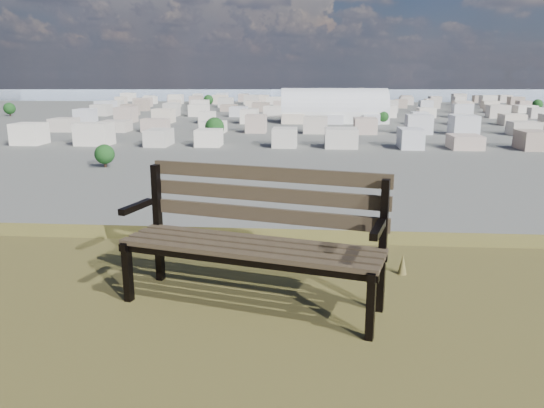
{
  "coord_description": "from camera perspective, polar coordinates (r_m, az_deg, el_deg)",
  "views": [
    {
      "loc": [
        1.61,
        -1.2,
        26.68
      ],
      "look_at": [
        1.17,
        4.44,
        25.3
      ],
      "focal_mm": 35.0,
      "sensor_mm": 36.0,
      "label": 1
    }
  ],
  "objects": [
    {
      "name": "park_bench",
      "position": [
        3.93,
        -1.76,
        -2.77
      ],
      "size": [
        2.0,
        1.08,
        1.0
      ],
      "rotation": [
        0.0,
        0.0,
        -0.26
      ],
      "color": "#3B3122",
      "rests_on": "hilltop_mesa"
    },
    {
      "name": "arena",
      "position": [
        312.23,
        6.63,
        9.83
      ],
      "size": [
        61.34,
        28.16,
        25.44
      ],
      "rotation": [
        0.0,
        0.0,
        0.05
      ],
      "color": "silver",
      "rests_on": "ground"
    },
    {
      "name": "city_blocks",
      "position": [
        396.32,
        4.33,
        10.32
      ],
      "size": [
        395.0,
        361.0,
        7.0
      ],
      "color": "beige",
      "rests_on": "ground"
    },
    {
      "name": "city_trees",
      "position": [
        322.16,
        -0.51,
        9.83
      ],
      "size": [
        406.52,
        387.2,
        9.98
      ],
      "color": "#302018",
      "rests_on": "ground"
    },
    {
      "name": "bay_water",
      "position": [
        901.59,
        4.49,
        11.98
      ],
      "size": [
        2400.0,
        700.0,
        0.12
      ],
      "primitive_type": "cube",
      "color": "#8096A2",
      "rests_on": "ground"
    },
    {
      "name": "far_hills",
      "position": [
        1405.51,
        2.01,
        13.66
      ],
      "size": [
        2050.0,
        340.0,
        60.0
      ],
      "color": "#99A5BE",
      "rests_on": "ground"
    }
  ]
}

